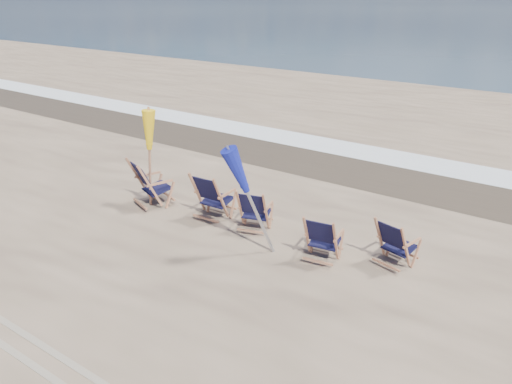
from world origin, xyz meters
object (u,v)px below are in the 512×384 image
beach_chair_0 (150,188)px  umbrella_blue (254,169)px  beach_chair_4 (405,249)px  umbrella_yellow (147,135)px  beach_chair_2 (266,213)px  beach_chair_1 (221,200)px  beach_chair_3 (335,243)px

beach_chair_0 → umbrella_blue: 3.11m
umbrella_blue → beach_chair_4: bearing=20.7°
beach_chair_0 → beach_chair_4: 5.38m
umbrella_yellow → beach_chair_2: bearing=3.7°
beach_chair_0 → beach_chair_1: size_ratio=1.03×
beach_chair_4 → beach_chair_0: bearing=21.4°
umbrella_yellow → umbrella_blue: 3.23m
beach_chair_1 → beach_chair_3: beach_chair_1 is taller
beach_chair_1 → beach_chair_0: bearing=11.1°
beach_chair_0 → umbrella_yellow: (-0.29, 0.32, 1.04)m
beach_chair_1 → umbrella_blue: (1.27, -0.66, 1.14)m
beach_chair_1 → beach_chair_3: 2.66m
beach_chair_0 → beach_chair_3: (4.27, 0.19, -0.09)m
beach_chair_0 → beach_chair_2: beach_chair_0 is taller
beach_chair_0 → beach_chair_2: 2.67m
beach_chair_4 → umbrella_yellow: (-5.63, -0.33, 1.13)m
beach_chair_1 → beach_chair_2: bearing=-175.4°
beach_chair_3 → umbrella_yellow: bearing=-9.8°
beach_chair_2 → umbrella_yellow: 3.13m
beach_chair_1 → beach_chair_3: (2.66, -0.20, -0.07)m
beach_chair_2 → beach_chair_3: size_ratio=1.01×
umbrella_yellow → beach_chair_3: bearing=-1.7°
beach_chair_2 → beach_chair_0: bearing=-5.5°
umbrella_yellow → beach_chair_1: bearing=1.9°
beach_chair_3 → umbrella_blue: 1.89m
beach_chair_4 → beach_chair_1: bearing=18.5°
umbrella_blue → beach_chair_2: bearing=108.6°
beach_chair_2 → umbrella_yellow: bearing=-12.8°
beach_chair_2 → umbrella_yellow: (-2.91, -0.19, 1.13)m
beach_chair_1 → beach_chair_4: (3.73, 0.27, -0.07)m
beach_chair_0 → beach_chair_3: size_ratio=1.19×
beach_chair_2 → umbrella_yellow: umbrella_yellow is taller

